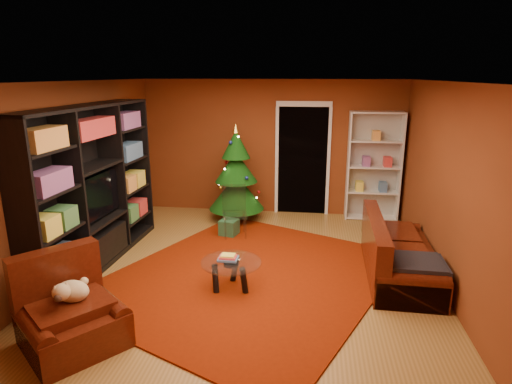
# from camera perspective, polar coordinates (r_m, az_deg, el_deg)

# --- Properties ---
(floor) EXTENTS (5.00, 5.50, 0.05)m
(floor) POSITION_cam_1_polar(r_m,az_deg,el_deg) (6.16, -0.50, -10.68)
(floor) COLOR olive
(floor) RESTS_ON ground
(ceiling) EXTENTS (5.00, 5.50, 0.05)m
(ceiling) POSITION_cam_1_polar(r_m,az_deg,el_deg) (5.53, -0.57, 14.79)
(ceiling) COLOR silver
(ceiling) RESTS_ON wall_back
(wall_back) EXTENTS (5.00, 0.05, 2.60)m
(wall_back) POSITION_cam_1_polar(r_m,az_deg,el_deg) (8.40, 2.16, 5.93)
(wall_back) COLOR brown
(wall_back) RESTS_ON ground
(wall_left) EXTENTS (0.05, 5.50, 2.60)m
(wall_left) POSITION_cam_1_polar(r_m,az_deg,el_deg) (6.55, -22.99, 1.96)
(wall_left) COLOR brown
(wall_left) RESTS_ON ground
(wall_right) EXTENTS (0.05, 5.50, 2.60)m
(wall_right) POSITION_cam_1_polar(r_m,az_deg,el_deg) (5.91, 24.48, 0.45)
(wall_right) COLOR brown
(wall_right) RESTS_ON ground
(doorway) EXTENTS (1.06, 0.60, 2.16)m
(doorway) POSITION_cam_1_polar(r_m,az_deg,el_deg) (8.37, 6.21, 4.07)
(doorway) COLOR black
(doorway) RESTS_ON floor
(rug) EXTENTS (4.62, 4.89, 0.02)m
(rug) POSITION_cam_1_polar(r_m,az_deg,el_deg) (5.98, -0.90, -11.15)
(rug) COLOR #721A03
(rug) RESTS_ON floor
(media_unit) EXTENTS (0.56, 3.00, 2.29)m
(media_unit) POSITION_cam_1_polar(r_m,az_deg,el_deg) (6.46, -20.96, 0.56)
(media_unit) COLOR black
(media_unit) RESTS_ON floor
(christmas_tree) EXTENTS (1.20, 1.20, 1.84)m
(christmas_tree) POSITION_cam_1_polar(r_m,az_deg,el_deg) (7.96, -2.65, 2.39)
(christmas_tree) COLOR #0A3809
(christmas_tree) RESTS_ON floor
(gift_box_green) EXTENTS (0.34, 0.34, 0.28)m
(gift_box_green) POSITION_cam_1_polar(r_m,az_deg,el_deg) (7.38, -3.61, -4.77)
(gift_box_green) COLOR #225532
(gift_box_green) RESTS_ON floor
(gift_box_red) EXTENTS (0.26, 0.26, 0.20)m
(gift_box_red) POSITION_cam_1_polar(r_m,az_deg,el_deg) (8.42, -3.95, -2.50)
(gift_box_red) COLOR maroon
(gift_box_red) RESTS_ON floor
(white_bookshelf) EXTENTS (0.97, 0.35, 2.09)m
(white_bookshelf) POSITION_cam_1_polar(r_m,az_deg,el_deg) (8.30, 15.43, 3.26)
(white_bookshelf) COLOR white
(white_bookshelf) RESTS_ON floor
(armchair) EXTENTS (1.38, 1.38, 0.77)m
(armchair) POSITION_cam_1_polar(r_m,az_deg,el_deg) (4.84, -23.39, -14.41)
(armchair) COLOR #3C1108
(armchair) RESTS_ON rug
(dog) EXTENTS (0.49, 0.50, 0.25)m
(dog) POSITION_cam_1_polar(r_m,az_deg,el_deg) (4.81, -23.27, -12.06)
(dog) COLOR beige
(dog) RESTS_ON armchair
(sofa) EXTENTS (0.91, 1.94, 0.82)m
(sofa) POSITION_cam_1_polar(r_m,az_deg,el_deg) (6.16, 18.74, -7.10)
(sofa) COLOR #3C1108
(sofa) RESTS_ON rug
(coffee_table) EXTENTS (0.79, 0.79, 0.48)m
(coffee_table) POSITION_cam_1_polar(r_m,az_deg,el_deg) (5.58, -3.30, -11.02)
(coffee_table) COLOR gray
(coffee_table) RESTS_ON rug
(acrylic_chair) EXTENTS (0.50, 0.53, 0.80)m
(acrylic_chair) POSITION_cam_1_polar(r_m,az_deg,el_deg) (7.22, -2.85, -3.06)
(acrylic_chair) COLOR #66605B
(acrylic_chair) RESTS_ON rug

